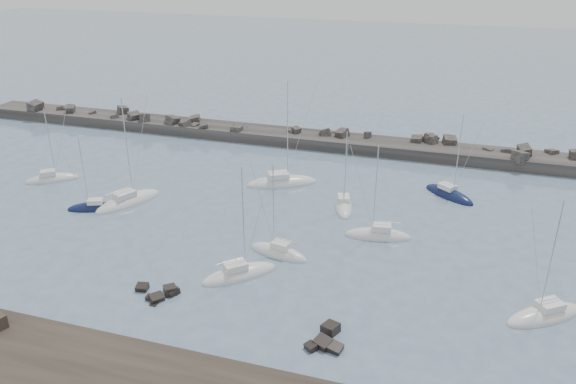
{
  "coord_description": "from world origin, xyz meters",
  "views": [
    {
      "loc": [
        22.02,
        -49.09,
        31.45
      ],
      "look_at": [
        2.93,
        12.0,
        2.78
      ],
      "focal_mm": 35.0,
      "sensor_mm": 36.0,
      "label": 1
    }
  ],
  "objects_px": {
    "sailboat_1": "(94,208)",
    "sailboat_2": "(128,202)",
    "sailboat_3": "(282,183)",
    "sailboat_0": "(52,180)",
    "sailboat_5": "(344,206)",
    "sailboat_8": "(378,236)",
    "sailboat_7": "(449,195)",
    "sailboat_4": "(278,253)",
    "sailboat_9": "(544,316)",
    "sailboat_6": "(239,275)"
  },
  "relations": [
    {
      "from": "sailboat_9",
      "to": "sailboat_6",
      "type": "bearing_deg",
      "value": -176.28
    },
    {
      "from": "sailboat_2",
      "to": "sailboat_0",
      "type": "bearing_deg",
      "value": 167.09
    },
    {
      "from": "sailboat_3",
      "to": "sailboat_5",
      "type": "distance_m",
      "value": 11.04
    },
    {
      "from": "sailboat_0",
      "to": "sailboat_9",
      "type": "bearing_deg",
      "value": -11.83
    },
    {
      "from": "sailboat_0",
      "to": "sailboat_3",
      "type": "distance_m",
      "value": 33.09
    },
    {
      "from": "sailboat_4",
      "to": "sailboat_5",
      "type": "relative_size",
      "value": 1.0
    },
    {
      "from": "sailboat_1",
      "to": "sailboat_2",
      "type": "xyz_separation_m",
      "value": [
        3.22,
        2.94,
        0.01
      ]
    },
    {
      "from": "sailboat_0",
      "to": "sailboat_3",
      "type": "height_order",
      "value": "sailboat_3"
    },
    {
      "from": "sailboat_4",
      "to": "sailboat_7",
      "type": "xyz_separation_m",
      "value": [
        17.16,
        21.54,
        -0.01
      ]
    },
    {
      "from": "sailboat_9",
      "to": "sailboat_5",
      "type": "bearing_deg",
      "value": 142.4
    },
    {
      "from": "sailboat_2",
      "to": "sailboat_4",
      "type": "distance_m",
      "value": 23.94
    },
    {
      "from": "sailboat_1",
      "to": "sailboat_6",
      "type": "xyz_separation_m",
      "value": [
        23.74,
        -9.09,
        0.01
      ]
    },
    {
      "from": "sailboat_0",
      "to": "sailboat_9",
      "type": "height_order",
      "value": "sailboat_9"
    },
    {
      "from": "sailboat_6",
      "to": "sailboat_9",
      "type": "bearing_deg",
      "value": 3.72
    },
    {
      "from": "sailboat_5",
      "to": "sailboat_6",
      "type": "xyz_separation_m",
      "value": [
        -6.78,
        -19.21,
        0.01
      ]
    },
    {
      "from": "sailboat_0",
      "to": "sailboat_1",
      "type": "height_order",
      "value": "sailboat_0"
    },
    {
      "from": "sailboat_4",
      "to": "sailboat_9",
      "type": "height_order",
      "value": "sailboat_9"
    },
    {
      "from": "sailboat_7",
      "to": "sailboat_8",
      "type": "distance_m",
      "value": 16.12
    },
    {
      "from": "sailboat_3",
      "to": "sailboat_5",
      "type": "xyz_separation_m",
      "value": [
        9.94,
        -4.8,
        -0.01
      ]
    },
    {
      "from": "sailboat_7",
      "to": "sailboat_3",
      "type": "bearing_deg",
      "value": -172.74
    },
    {
      "from": "sailboat_2",
      "to": "sailboat_9",
      "type": "distance_m",
      "value": 50.79
    },
    {
      "from": "sailboat_3",
      "to": "sailboat_9",
      "type": "xyz_separation_m",
      "value": [
        32.42,
        -22.1,
        -0.01
      ]
    },
    {
      "from": "sailboat_5",
      "to": "sailboat_8",
      "type": "bearing_deg",
      "value": -50.35
    },
    {
      "from": "sailboat_1",
      "to": "sailboat_6",
      "type": "bearing_deg",
      "value": -20.96
    },
    {
      "from": "sailboat_8",
      "to": "sailboat_7",
      "type": "bearing_deg",
      "value": 62.92
    },
    {
      "from": "sailboat_3",
      "to": "sailboat_8",
      "type": "bearing_deg",
      "value": -36.53
    },
    {
      "from": "sailboat_4",
      "to": "sailboat_6",
      "type": "bearing_deg",
      "value": -114.77
    },
    {
      "from": "sailboat_1",
      "to": "sailboat_9",
      "type": "height_order",
      "value": "sailboat_9"
    },
    {
      "from": "sailboat_0",
      "to": "sailboat_1",
      "type": "bearing_deg",
      "value": -28.94
    },
    {
      "from": "sailboat_1",
      "to": "sailboat_9",
      "type": "xyz_separation_m",
      "value": [
        52.99,
        -7.19,
        0.0
      ]
    },
    {
      "from": "sailboat_6",
      "to": "sailboat_1",
      "type": "bearing_deg",
      "value": 159.04
    },
    {
      "from": "sailboat_0",
      "to": "sailboat_8",
      "type": "distance_m",
      "value": 47.48
    },
    {
      "from": "sailboat_8",
      "to": "sailboat_5",
      "type": "bearing_deg",
      "value": 129.65
    },
    {
      "from": "sailboat_9",
      "to": "sailboat_0",
      "type": "bearing_deg",
      "value": 168.17
    },
    {
      "from": "sailboat_3",
      "to": "sailboat_2",
      "type": "bearing_deg",
      "value": -145.39
    },
    {
      "from": "sailboat_0",
      "to": "sailboat_1",
      "type": "xyz_separation_m",
      "value": [
        11.37,
        -6.29,
        -0.01
      ]
    },
    {
      "from": "sailboat_8",
      "to": "sailboat_9",
      "type": "relative_size",
      "value": 0.95
    },
    {
      "from": "sailboat_1",
      "to": "sailboat_4",
      "type": "distance_m",
      "value": 26.48
    },
    {
      "from": "sailboat_2",
      "to": "sailboat_7",
      "type": "height_order",
      "value": "sailboat_2"
    },
    {
      "from": "sailboat_1",
      "to": "sailboat_6",
      "type": "distance_m",
      "value": 25.42
    },
    {
      "from": "sailboat_1",
      "to": "sailboat_3",
      "type": "distance_m",
      "value": 25.41
    },
    {
      "from": "sailboat_6",
      "to": "sailboat_9",
      "type": "height_order",
      "value": "sailboat_6"
    },
    {
      "from": "sailboat_1",
      "to": "sailboat_2",
      "type": "height_order",
      "value": "sailboat_2"
    },
    {
      "from": "sailboat_7",
      "to": "sailboat_4",
      "type": "bearing_deg",
      "value": -128.53
    },
    {
      "from": "sailboat_1",
      "to": "sailboat_7",
      "type": "height_order",
      "value": "sailboat_7"
    },
    {
      "from": "sailboat_2",
      "to": "sailboat_3",
      "type": "distance_m",
      "value": 21.08
    },
    {
      "from": "sailboat_2",
      "to": "sailboat_7",
      "type": "bearing_deg",
      "value": 20.33
    },
    {
      "from": "sailboat_4",
      "to": "sailboat_0",
      "type": "bearing_deg",
      "value": 165.09
    },
    {
      "from": "sailboat_0",
      "to": "sailboat_3",
      "type": "bearing_deg",
      "value": 15.11
    },
    {
      "from": "sailboat_4",
      "to": "sailboat_6",
      "type": "xyz_separation_m",
      "value": [
        -2.48,
        -5.37,
        -0.01
      ]
    }
  ]
}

